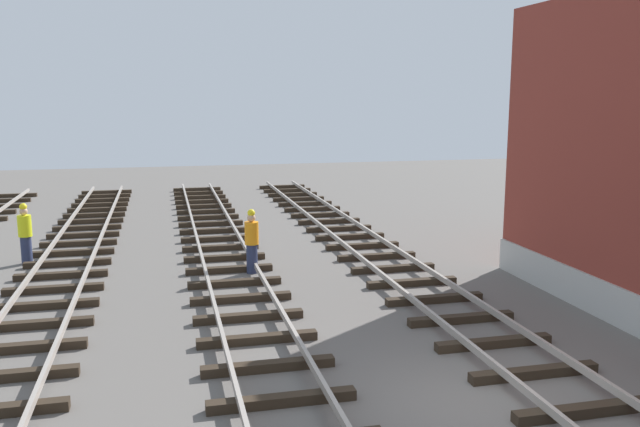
{
  "coord_description": "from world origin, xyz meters",
  "views": [
    {
      "loc": [
        -4.96,
        -9.41,
        5.04
      ],
      "look_at": [
        -0.63,
        8.76,
        1.74
      ],
      "focal_mm": 37.35,
      "sensor_mm": 36.0,
      "label": 1
    }
  ],
  "objects": [
    {
      "name": "track_worker_foreground",
      "position": [
        -2.55,
        9.18,
        0.93
      ],
      "size": [
        0.4,
        0.4,
        1.87
      ],
      "color": "#262D4C",
      "rests_on": "ground"
    },
    {
      "name": "track_near_building",
      "position": [
        1.46,
        0.0,
        0.13
      ],
      "size": [
        2.5,
        54.77,
        0.32
      ],
      "color": "#2D2319",
      "rests_on": "ground"
    },
    {
      "name": "track_centre",
      "position": [
        -3.19,
        -0.0,
        0.13
      ],
      "size": [
        2.5,
        54.77,
        0.32
      ],
      "color": "#2D2319",
      "rests_on": "ground"
    },
    {
      "name": "track_worker_distant",
      "position": [
        -9.09,
        11.84,
        0.93
      ],
      "size": [
        0.4,
        0.4,
        1.87
      ],
      "color": "#262D4C",
      "rests_on": "ground"
    },
    {
      "name": "ground_plane",
      "position": [
        0.0,
        0.0,
        0.0
      ],
      "size": [
        80.0,
        80.0,
        0.0
      ],
      "primitive_type": "plane",
      "color": "#605B56"
    }
  ]
}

